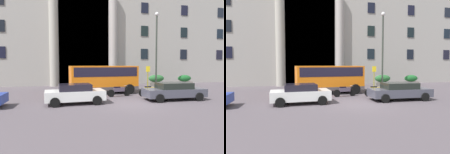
% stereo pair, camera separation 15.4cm
% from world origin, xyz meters
% --- Properties ---
extents(ground_plane, '(80.00, 64.00, 0.12)m').
position_xyz_m(ground_plane, '(0.00, 0.00, -0.06)').
color(ground_plane, '#4F464C').
extents(office_building_facade, '(43.74, 9.80, 18.28)m').
position_xyz_m(office_building_facade, '(-0.01, 17.47, 9.13)').
color(office_building_facade, '#9B9690').
rests_on(office_building_facade, ground_plane).
extents(orange_minibus, '(6.16, 3.07, 2.51)m').
position_xyz_m(orange_minibus, '(-1.15, 5.50, 1.52)').
color(orange_minibus, orange).
rests_on(orange_minibus, ground_plane).
extents(bus_stop_sign, '(0.44, 0.08, 2.46)m').
position_xyz_m(bus_stop_sign, '(4.08, 7.53, 1.53)').
color(bus_stop_sign, '#9D9611').
rests_on(bus_stop_sign, ground_plane).
extents(hedge_planter_entrance_left, '(1.88, 0.77, 1.30)m').
position_xyz_m(hedge_planter_entrance_left, '(10.17, 10.22, 0.63)').
color(hedge_planter_entrance_left, slate).
rests_on(hedge_planter_entrance_left, ground_plane).
extents(hedge_planter_far_west, '(1.50, 0.78, 1.43)m').
position_xyz_m(hedge_planter_far_west, '(2.89, 10.68, 0.69)').
color(hedge_planter_far_west, gray).
rests_on(hedge_planter_far_west, ground_plane).
extents(hedge_planter_east, '(2.09, 0.93, 1.37)m').
position_xyz_m(hedge_planter_east, '(6.34, 10.26, 0.66)').
color(hedge_planter_east, slate).
rests_on(hedge_planter_east, ground_plane).
extents(parked_sedan_far, '(4.04, 2.21, 1.34)m').
position_xyz_m(parked_sedan_far, '(-3.96, 0.97, 0.70)').
color(parked_sedan_far, white).
rests_on(parked_sedan_far, ground_plane).
extents(parked_estate_mid, '(4.58, 1.99, 1.31)m').
position_xyz_m(parked_estate_mid, '(3.37, 0.83, 0.69)').
color(parked_estate_mid, '#434350').
rests_on(parked_estate_mid, ground_plane).
extents(motorcycle_near_kerb, '(2.03, 0.55, 0.89)m').
position_xyz_m(motorcycle_near_kerb, '(-0.27, 3.30, 0.46)').
color(motorcycle_near_kerb, black).
rests_on(motorcycle_near_kerb, ground_plane).
extents(motorcycle_far_end, '(1.99, 0.55, 0.89)m').
position_xyz_m(motorcycle_far_end, '(2.33, 3.01, 0.46)').
color(motorcycle_far_end, black).
rests_on(motorcycle_far_end, ground_plane).
extents(lamppost_plaza_centre, '(0.40, 0.40, 8.31)m').
position_xyz_m(lamppost_plaza_centre, '(5.25, 8.00, 4.79)').
color(lamppost_plaza_centre, '#313730').
rests_on(lamppost_plaza_centre, ground_plane).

